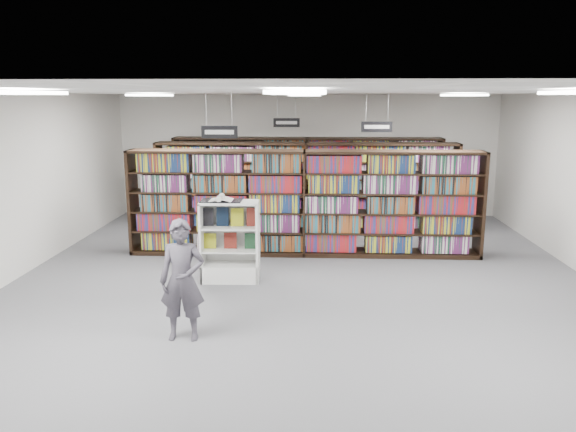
{
  "coord_description": "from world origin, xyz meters",
  "views": [
    {
      "loc": [
        0.19,
        -9.0,
        3.1
      ],
      "look_at": [
        -0.25,
        0.5,
        1.1
      ],
      "focal_mm": 35.0,
      "sensor_mm": 36.0,
      "label": 1
    }
  ],
  "objects_px": {
    "endcap_display": "(231,254)",
    "open_book": "(221,199)",
    "bookshelf_row_near": "(304,203)",
    "shopper": "(182,280)"
  },
  "relations": [
    {
      "from": "bookshelf_row_near",
      "to": "open_book",
      "type": "height_order",
      "value": "bookshelf_row_near"
    },
    {
      "from": "open_book",
      "to": "bookshelf_row_near",
      "type": "bearing_deg",
      "value": 51.11
    },
    {
      "from": "open_book",
      "to": "shopper",
      "type": "bearing_deg",
      "value": -92.63
    },
    {
      "from": "shopper",
      "to": "endcap_display",
      "type": "bearing_deg",
      "value": 81.39
    },
    {
      "from": "bookshelf_row_near",
      "to": "open_book",
      "type": "relative_size",
      "value": 10.18
    },
    {
      "from": "endcap_display",
      "to": "shopper",
      "type": "height_order",
      "value": "shopper"
    },
    {
      "from": "bookshelf_row_near",
      "to": "endcap_display",
      "type": "bearing_deg",
      "value": -125.97
    },
    {
      "from": "shopper",
      "to": "bookshelf_row_near",
      "type": "bearing_deg",
      "value": 67.6
    },
    {
      "from": "endcap_display",
      "to": "open_book",
      "type": "height_order",
      "value": "open_book"
    },
    {
      "from": "bookshelf_row_near",
      "to": "shopper",
      "type": "bearing_deg",
      "value": -109.73
    }
  ]
}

